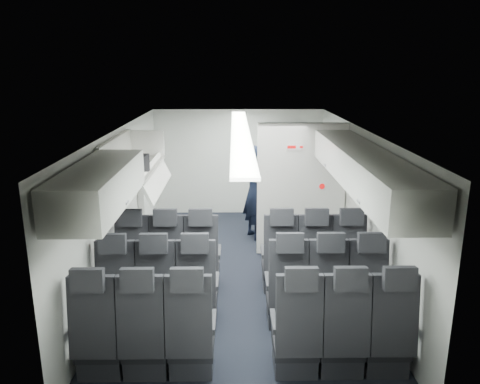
{
  "coord_description": "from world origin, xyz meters",
  "views": [
    {
      "loc": [
        -0.09,
        -6.4,
        3.0
      ],
      "look_at": [
        0.0,
        0.4,
        1.15
      ],
      "focal_mm": 35.0,
      "sensor_mm": 36.0,
      "label": 1
    }
  ],
  "objects_px": {
    "seat_row_front": "(241,263)",
    "galley_unit": "(286,171)",
    "seat_row_rear": "(244,338)",
    "boarding_door": "(146,186)",
    "seat_row_mid": "(242,294)",
    "flight_attendant": "(255,192)",
    "carry_on_bag": "(130,165)"
  },
  "relations": [
    {
      "from": "seat_row_front",
      "to": "seat_row_rear",
      "type": "bearing_deg",
      "value": -90.0
    },
    {
      "from": "seat_row_rear",
      "to": "boarding_door",
      "type": "height_order",
      "value": "boarding_door"
    },
    {
      "from": "carry_on_bag",
      "to": "seat_row_mid",
      "type": "bearing_deg",
      "value": -25.45
    },
    {
      "from": "seat_row_front",
      "to": "flight_attendant",
      "type": "height_order",
      "value": "flight_attendant"
    },
    {
      "from": "seat_row_front",
      "to": "carry_on_bag",
      "type": "bearing_deg",
      "value": -177.91
    },
    {
      "from": "seat_row_front",
      "to": "flight_attendant",
      "type": "bearing_deg",
      "value": 82.36
    },
    {
      "from": "carry_on_bag",
      "to": "seat_row_rear",
      "type": "bearing_deg",
      "value": -45.54
    },
    {
      "from": "flight_attendant",
      "to": "seat_row_mid",
      "type": "bearing_deg",
      "value": 149.7
    },
    {
      "from": "seat_row_mid",
      "to": "galley_unit",
      "type": "distance_m",
      "value": 4.3
    },
    {
      "from": "seat_row_front",
      "to": "boarding_door",
      "type": "distance_m",
      "value": 2.71
    },
    {
      "from": "seat_row_rear",
      "to": "flight_attendant",
      "type": "distance_m",
      "value": 3.91
    },
    {
      "from": "galley_unit",
      "to": "boarding_door",
      "type": "height_order",
      "value": "galley_unit"
    },
    {
      "from": "flight_attendant",
      "to": "carry_on_bag",
      "type": "bearing_deg",
      "value": 116.67
    },
    {
      "from": "galley_unit",
      "to": "boarding_door",
      "type": "bearing_deg",
      "value": -155.72
    },
    {
      "from": "seat_row_front",
      "to": "galley_unit",
      "type": "distance_m",
      "value": 3.43
    },
    {
      "from": "seat_row_mid",
      "to": "galley_unit",
      "type": "relative_size",
      "value": 1.75
    },
    {
      "from": "seat_row_front",
      "to": "flight_attendant",
      "type": "distance_m",
      "value": 2.14
    },
    {
      "from": "seat_row_rear",
      "to": "boarding_door",
      "type": "distance_m",
      "value": 4.25
    },
    {
      "from": "galley_unit",
      "to": "boarding_door",
      "type": "relative_size",
      "value": 1.02
    },
    {
      "from": "boarding_door",
      "to": "seat_row_mid",
      "type": "bearing_deg",
      "value": -61.23
    },
    {
      "from": "seat_row_rear",
      "to": "galley_unit",
      "type": "distance_m",
      "value": 5.17
    },
    {
      "from": "seat_row_mid",
      "to": "carry_on_bag",
      "type": "xyz_separation_m",
      "value": [
        -1.4,
        0.85,
        1.37
      ]
    },
    {
      "from": "seat_row_front",
      "to": "seat_row_mid",
      "type": "height_order",
      "value": "same"
    },
    {
      "from": "boarding_door",
      "to": "flight_attendant",
      "type": "height_order",
      "value": "boarding_door"
    },
    {
      "from": "galley_unit",
      "to": "carry_on_bag",
      "type": "xyz_separation_m",
      "value": [
        -2.35,
        -3.3,
        0.83
      ]
    },
    {
      "from": "seat_row_front",
      "to": "boarding_door",
      "type": "bearing_deg",
      "value": 128.16
    },
    {
      "from": "galley_unit",
      "to": "seat_row_mid",
      "type": "bearing_deg",
      "value": -102.88
    },
    {
      "from": "seat_row_rear",
      "to": "flight_attendant",
      "type": "xyz_separation_m",
      "value": [
        0.28,
        3.87,
        0.43
      ]
    },
    {
      "from": "seat_row_front",
      "to": "carry_on_bag",
      "type": "xyz_separation_m",
      "value": [
        -1.4,
        -0.05,
        1.37
      ]
    },
    {
      "from": "seat_row_front",
      "to": "galley_unit",
      "type": "height_order",
      "value": "galley_unit"
    },
    {
      "from": "carry_on_bag",
      "to": "seat_row_front",
      "type": "bearing_deg",
      "value": 7.79
    },
    {
      "from": "seat_row_mid",
      "to": "carry_on_bag",
      "type": "bearing_deg",
      "value": 148.84
    }
  ]
}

